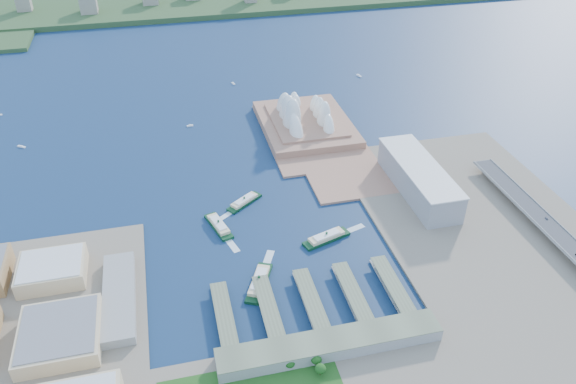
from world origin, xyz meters
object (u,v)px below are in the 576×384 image
object	(u,v)px
opera_house	(306,109)
ferry_c	(259,280)
toaster_building	(419,179)
ferry_b	(244,200)
ferry_a	(218,224)
car_c	(547,219)
ferry_d	(326,236)

from	to	relation	value
opera_house	ferry_c	xyz separation A→B (m)	(-134.06, -316.64, -26.46)
opera_house	toaster_building	world-z (taller)	opera_house
opera_house	ferry_b	world-z (taller)	opera_house
ferry_a	car_c	world-z (taller)	car_c
ferry_c	toaster_building	bearing A→B (deg)	-127.49
ferry_d	car_c	bearing A→B (deg)	-117.26
opera_house	toaster_building	distance (m)	219.62
ferry_a	ferry_b	bearing A→B (deg)	31.62
ferry_c	ferry_a	bearing A→B (deg)	-50.38
opera_house	ferry_d	bearing A→B (deg)	-100.19
car_c	ferry_d	bearing A→B (deg)	170.71
ferry_c	ferry_d	bearing A→B (deg)	-123.73
ferry_b	car_c	size ratio (longest dim) A/B	11.42
car_c	opera_house	bearing A→B (deg)	123.18
ferry_b	ferry_c	size ratio (longest dim) A/B	0.85
opera_house	ferry_a	distance (m)	268.77
toaster_building	ferry_c	world-z (taller)	toaster_building
ferry_b	ferry_d	distance (m)	118.93
ferry_b	ferry_c	xyz separation A→B (m)	(-10.20, -143.70, 0.80)
opera_house	ferry_b	xyz separation A→B (m)	(-123.86, -172.94, -27.26)
toaster_building	ferry_c	bearing A→B (deg)	-152.50
ferry_b	car_c	xyz separation A→B (m)	(322.86, -131.43, 10.75)
toaster_building	ferry_c	distance (m)	253.04
ferry_b	ferry_d	world-z (taller)	ferry_d
opera_house	ferry_d	xyz separation A→B (m)	(-47.45, -264.07, -26.69)
ferry_d	opera_house	bearing A→B (deg)	-28.16
ferry_a	opera_house	bearing A→B (deg)	36.98
ferry_b	car_c	world-z (taller)	car_c
ferry_a	ferry_d	world-z (taller)	ferry_d
opera_house	car_c	size ratio (longest dim) A/B	41.03
opera_house	ferry_b	distance (m)	214.46
toaster_building	ferry_d	bearing A→B (deg)	-155.01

